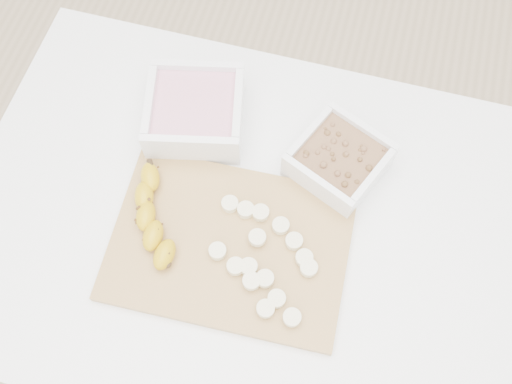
% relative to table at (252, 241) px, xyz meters
% --- Properties ---
extents(ground, '(3.50, 3.50, 0.00)m').
position_rel_table_xyz_m(ground, '(0.00, 0.00, -0.65)').
color(ground, '#C6AD89').
rests_on(ground, ground).
extents(table, '(1.00, 0.70, 0.75)m').
position_rel_table_xyz_m(table, '(0.00, 0.00, 0.00)').
color(table, white).
rests_on(table, ground).
extents(bowl_yogurt, '(0.20, 0.20, 0.08)m').
position_rel_table_xyz_m(bowl_yogurt, '(-0.15, 0.16, 0.14)').
color(bowl_yogurt, white).
rests_on(bowl_yogurt, table).
extents(bowl_granola, '(0.19, 0.19, 0.07)m').
position_rel_table_xyz_m(bowl_granola, '(0.12, 0.14, 0.13)').
color(bowl_granola, white).
rests_on(bowl_granola, table).
extents(cutting_board, '(0.40, 0.29, 0.01)m').
position_rel_table_xyz_m(cutting_board, '(-0.02, -0.05, 0.10)').
color(cutting_board, tan).
rests_on(cutting_board, table).
extents(banana, '(0.10, 0.19, 0.03)m').
position_rel_table_xyz_m(banana, '(-0.15, -0.05, 0.13)').
color(banana, '#C79D0D').
rests_on(banana, cutting_board).
extents(banana_slices, '(0.18, 0.19, 0.02)m').
position_rel_table_xyz_m(banana_slices, '(0.04, -0.06, 0.12)').
color(banana_slices, '#F5EBBC').
rests_on(banana_slices, cutting_board).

